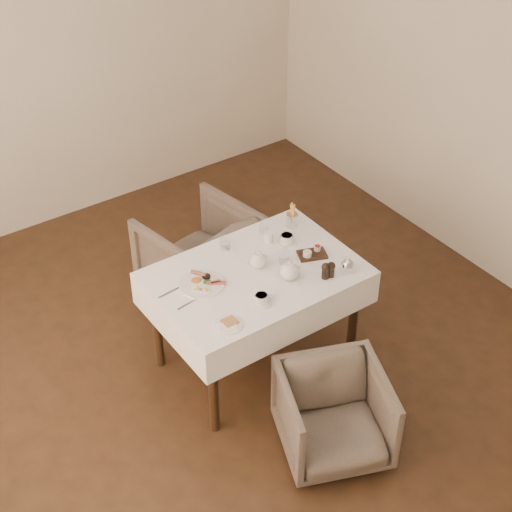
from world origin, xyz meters
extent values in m
plane|color=black|center=(0.00, 0.00, 0.00)|extent=(5.00, 5.00, 0.00)
plane|color=beige|center=(0.00, 2.50, 1.45)|extent=(4.50, 0.00, 4.50)
cube|color=black|center=(0.23, 0.12, 0.72)|extent=(1.20, 0.80, 0.04)
cube|color=white|center=(0.23, 0.12, 0.64)|extent=(1.28, 0.88, 0.23)
cylinder|color=black|center=(-0.31, 0.46, 0.35)|extent=(0.06, 0.06, 0.70)
cylinder|color=black|center=(0.77, 0.46, 0.35)|extent=(0.06, 0.06, 0.70)
cylinder|color=black|center=(-0.31, -0.22, 0.35)|extent=(0.06, 0.06, 0.70)
cylinder|color=black|center=(0.77, -0.22, 0.35)|extent=(0.06, 0.06, 0.70)
imported|color=brown|center=(0.18, -0.74, 0.28)|extent=(0.78, 0.79, 0.56)
imported|color=brown|center=(0.32, 0.94, 0.34)|extent=(0.85, 0.87, 0.68)
cylinder|color=white|center=(-0.11, 0.21, 0.76)|extent=(0.28, 0.28, 0.01)
ellipsoid|color=#B76320|center=(-0.12, 0.25, 0.77)|extent=(0.07, 0.06, 0.02)
cylinder|color=brown|center=(-0.08, 0.29, 0.78)|extent=(0.07, 0.10, 0.03)
cylinder|color=black|center=(-0.05, 0.24, 0.77)|extent=(0.05, 0.05, 0.02)
cube|color=maroon|center=(-0.03, 0.16, 0.77)|extent=(0.10, 0.07, 0.01)
ellipsoid|color=#264C19|center=(-0.07, 0.21, 0.77)|extent=(0.06, 0.05, 0.02)
cylinder|color=white|center=(-0.17, -0.19, 0.76)|extent=(0.16, 0.16, 0.01)
cube|color=olive|center=(-0.16, -0.18, 0.77)|extent=(0.08, 0.08, 0.01)
cube|color=white|center=(-0.20, -0.21, 0.76)|extent=(0.13, 0.11, 0.01)
cylinder|color=white|center=(0.48, 0.34, 0.79)|extent=(0.07, 0.07, 0.07)
cylinder|color=white|center=(0.09, -0.13, 0.76)|extent=(0.13, 0.13, 0.01)
cylinder|color=white|center=(0.09, -0.13, 0.79)|extent=(0.11, 0.11, 0.05)
cylinder|color=#976344|center=(0.09, -0.13, 0.82)|extent=(0.07, 0.07, 0.00)
cylinder|color=white|center=(0.57, 0.26, 0.76)|extent=(0.13, 0.13, 0.01)
cylinder|color=white|center=(0.57, 0.26, 0.79)|extent=(0.09, 0.09, 0.06)
cylinder|color=#976344|center=(0.57, 0.26, 0.82)|extent=(0.08, 0.08, 0.00)
cylinder|color=silver|center=(0.21, 0.44, 0.80)|extent=(0.07, 0.07, 0.09)
cylinder|color=silver|center=(0.44, 0.11, 0.80)|extent=(0.08, 0.08, 0.09)
cylinder|color=silver|center=(0.52, 0.45, 0.80)|extent=(0.07, 0.07, 0.09)
cube|color=black|center=(0.62, 0.06, 0.76)|extent=(0.21, 0.18, 0.02)
cylinder|color=white|center=(0.58, 0.06, 0.79)|extent=(0.06, 0.06, 0.03)
cylinder|color=maroon|center=(0.67, 0.07, 0.79)|extent=(0.04, 0.04, 0.03)
cylinder|color=silver|center=(0.72, 0.40, 0.80)|extent=(0.08, 0.08, 0.10)
cube|color=silver|center=(-0.29, 0.26, 0.76)|extent=(0.20, 0.03, 0.00)
cube|color=silver|center=(-0.25, 0.11, 0.76)|extent=(0.19, 0.04, 0.00)
camera|label=1|loc=(-1.94, -2.99, 3.75)|focal=55.00mm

